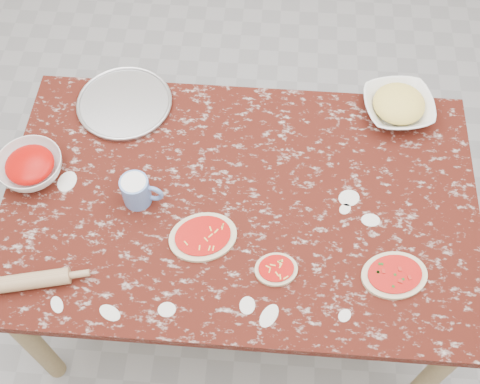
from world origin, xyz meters
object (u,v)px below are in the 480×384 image
object	(u,v)px
rolling_pin	(27,281)
sauce_bowl	(31,167)
flour_mug	(137,191)
worktable	(240,212)
pizza_tray	(125,104)
cheese_bowl	(398,107)

from	to	relation	value
rolling_pin	sauce_bowl	bearing A→B (deg)	102.69
flour_mug	sauce_bowl	bearing A→B (deg)	168.13
sauce_bowl	worktable	bearing A→B (deg)	-4.40
worktable	pizza_tray	world-z (taller)	pizza_tray
worktable	rolling_pin	bearing A→B (deg)	-150.50
sauce_bowl	rolling_pin	bearing A→B (deg)	-77.31
pizza_tray	rolling_pin	xyz separation A→B (m)	(-0.17, -0.73, 0.02)
sauce_bowl	cheese_bowl	size ratio (longest dim) A/B	0.88
worktable	cheese_bowl	size ratio (longest dim) A/B	6.35
worktable	sauce_bowl	world-z (taller)	sauce_bowl
flour_mug	pizza_tray	bearing A→B (deg)	106.76
worktable	rolling_pin	distance (m)	0.73
rolling_pin	cheese_bowl	bearing A→B (deg)	33.39
pizza_tray	cheese_bowl	world-z (taller)	cheese_bowl
flour_mug	worktable	bearing A→B (deg)	4.24
rolling_pin	flour_mug	bearing A→B (deg)	48.67
worktable	sauce_bowl	distance (m)	0.73
sauce_bowl	cheese_bowl	bearing A→B (deg)	16.01
worktable	flour_mug	distance (m)	0.37
sauce_bowl	cheese_bowl	xyz separation A→B (m)	(1.27, 0.36, -0.00)
flour_mug	rolling_pin	bearing A→B (deg)	-131.33
worktable	cheese_bowl	bearing A→B (deg)	37.47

